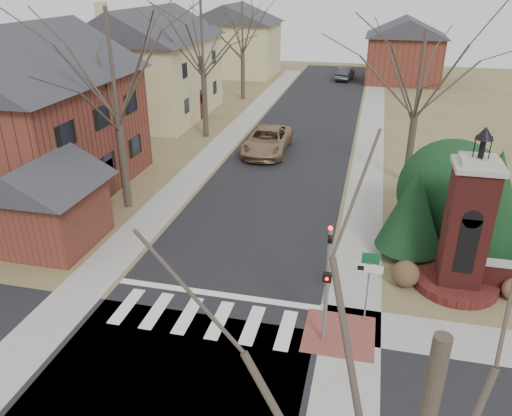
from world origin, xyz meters
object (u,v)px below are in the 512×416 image
(sign_post, at_px, (369,274))
(distant_car, at_px, (345,74))
(brick_gate_monument, at_px, (464,238))
(traffic_signal_pole, at_px, (328,275))
(pickup_truck, at_px, (267,141))

(sign_post, relative_size, distant_car, 0.62)
(brick_gate_monument, distance_m, distant_car, 42.97)
(traffic_signal_pole, bearing_deg, pickup_truck, 107.63)
(traffic_signal_pole, bearing_deg, distant_car, 93.31)
(sign_post, distance_m, pickup_truck, 18.83)
(traffic_signal_pole, distance_m, pickup_truck, 19.76)
(distant_car, bearing_deg, sign_post, 102.50)
(brick_gate_monument, distance_m, pickup_truck, 17.92)
(traffic_signal_pole, xyz_separation_m, sign_post, (1.29, 1.41, -0.64))
(sign_post, bearing_deg, brick_gate_monument, 41.42)
(traffic_signal_pole, xyz_separation_m, pickup_truck, (-5.96, 18.76, -1.74))
(sign_post, xyz_separation_m, brick_gate_monument, (3.41, 3.01, 0.22))
(sign_post, height_order, distant_car, sign_post)
(traffic_signal_pole, bearing_deg, sign_post, 47.57)
(brick_gate_monument, relative_size, distant_car, 1.47)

